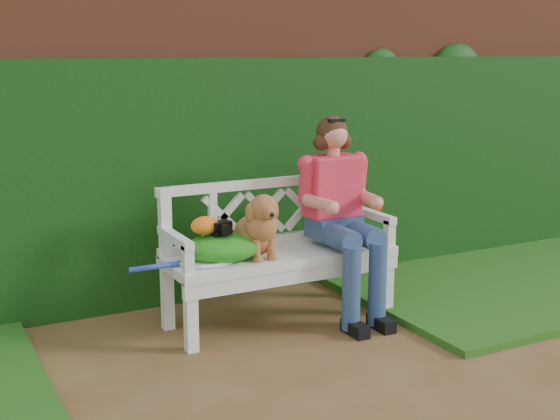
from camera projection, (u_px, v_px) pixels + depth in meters
name	position (u px, v px, depth m)	size (l,w,h in m)	color
ground	(289.00, 392.00, 3.91)	(60.00, 60.00, 0.00)	brown
brick_wall	(164.00, 143.00, 5.33)	(10.00, 0.30, 2.20)	brown
ivy_hedge	(175.00, 183.00, 5.19)	(10.00, 0.18, 1.70)	#184211
grass_right	(508.00, 279.00, 5.77)	(2.60, 2.00, 0.05)	#205A13
garden_bench	(280.00, 286.00, 4.89)	(1.58, 0.60, 0.48)	white
seated_woman	(336.00, 221.00, 4.97)	(0.54, 0.72, 1.28)	#FE4380
dog	(257.00, 224.00, 4.67)	(0.28, 0.38, 0.42)	brown
tennis_racket	(202.00, 260.00, 4.56)	(0.70, 0.29, 0.03)	white
green_bag	(222.00, 247.00, 4.61)	(0.50, 0.38, 0.17)	green
camera_item	(220.00, 227.00, 4.57)	(0.12, 0.09, 0.08)	black
baseball_glove	(205.00, 225.00, 4.55)	(0.18, 0.13, 0.11)	orange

